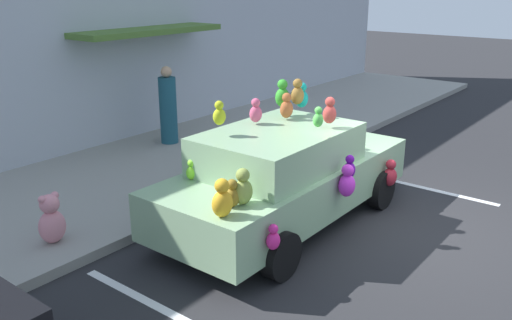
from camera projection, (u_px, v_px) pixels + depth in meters
ground_plane at (413, 229)px, 8.26m from camera, size 60.00×60.00×0.00m
sidewalk at (181, 160)px, 11.15m from camera, size 24.00×4.00×0.15m
storefront_building at (103, 0)px, 11.42m from camera, size 24.00×1.25×6.40m
parking_stripe_front at (399, 182)px, 10.15m from camera, size 0.12×3.60×0.01m
plush_covered_car at (285, 174)px, 8.19m from camera, size 4.59×2.15×2.15m
teddy_bear_on_sidewalk at (51, 220)px, 7.41m from camera, size 0.38×0.32×0.73m
pedestrian_near_shopfront at (168, 108)px, 11.87m from camera, size 0.38×0.38×1.70m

